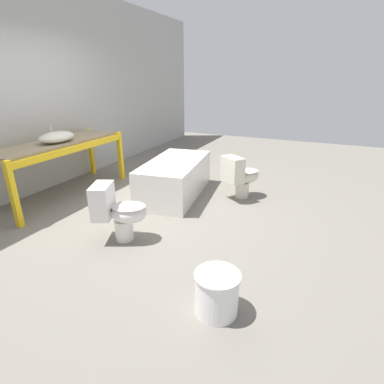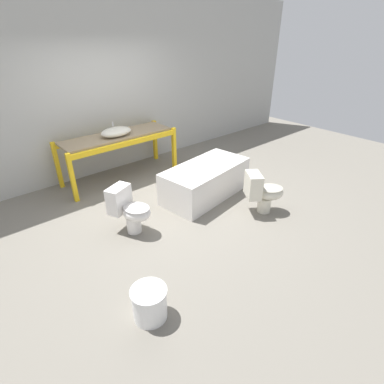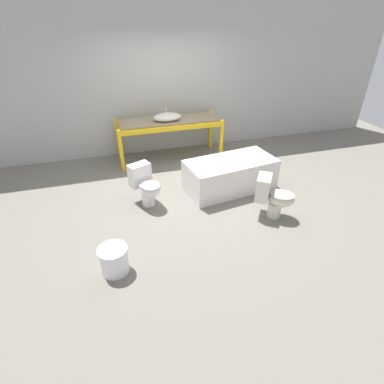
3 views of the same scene
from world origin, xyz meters
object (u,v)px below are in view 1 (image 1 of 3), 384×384
toilet_near (118,211)px  toilet_far (241,175)px  bucket_white (217,292)px  sink_basin (57,137)px  bathtub_main (175,175)px

toilet_near → toilet_far: same height
toilet_far → bucket_white: toilet_far is taller
toilet_far → bucket_white: (-2.44, -0.51, -0.17)m
toilet_near → bucket_white: bearing=-137.3°
sink_basin → toilet_far: (1.08, -2.50, -0.57)m
sink_basin → bathtub_main: 1.82m
sink_basin → toilet_far: size_ratio=0.85×
bucket_white → toilet_near: bearing=66.1°
bathtub_main → toilet_far: size_ratio=2.47×
bucket_white → bathtub_main: bearing=34.7°
sink_basin → toilet_near: (-0.73, -1.61, -0.57)m
bathtub_main → toilet_near: size_ratio=2.48×
toilet_far → bucket_white: bearing=136.4°
sink_basin → toilet_near: 1.86m
bathtub_main → bucket_white: (-2.13, -1.48, -0.13)m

